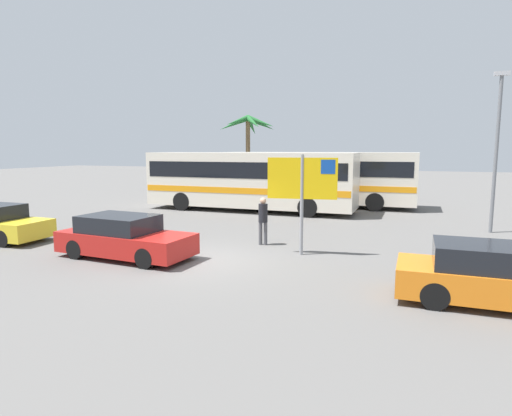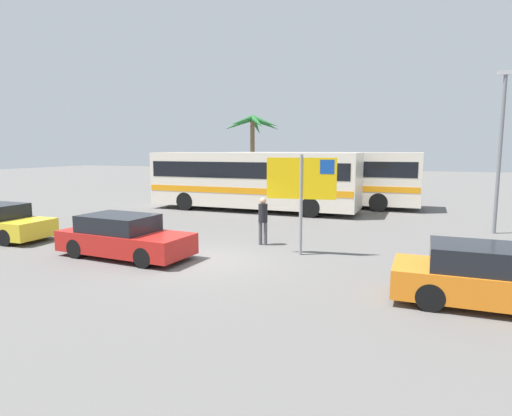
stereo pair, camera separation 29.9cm
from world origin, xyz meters
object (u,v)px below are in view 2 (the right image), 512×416
at_px(car_orange, 494,278).
at_px(car_red, 124,237).
at_px(bus_front_coach, 253,178).
at_px(bus_rear_coach, 320,176).
at_px(ferry_sign, 303,182).
at_px(pedestrian_crossing_lot, 263,217).

relative_size(car_orange, car_red, 0.96).
relative_size(bus_front_coach, bus_rear_coach, 1.00).
bearing_deg(ferry_sign, car_orange, -38.36).
height_order(bus_rear_coach, pedestrian_crossing_lot, bus_rear_coach).
relative_size(bus_front_coach, pedestrian_crossing_lot, 6.80).
bearing_deg(ferry_sign, bus_rear_coach, 92.69).
relative_size(bus_front_coach, car_orange, 2.70).
xyz_separation_m(bus_front_coach, bus_rear_coach, (2.91, 3.43, 0.00)).
bearing_deg(pedestrian_crossing_lot, car_red, -54.27).
relative_size(bus_front_coach, ferry_sign, 3.57).
distance_m(ferry_sign, pedestrian_crossing_lot, 2.31).
height_order(ferry_sign, pedestrian_crossing_lot, ferry_sign).
distance_m(bus_rear_coach, pedestrian_crossing_lot, 11.30).
height_order(car_orange, pedestrian_crossing_lot, pedestrian_crossing_lot).
xyz_separation_m(bus_rear_coach, pedestrian_crossing_lot, (0.61, -11.26, -0.79)).
distance_m(bus_front_coach, pedestrian_crossing_lot, 8.61).
bearing_deg(ferry_sign, car_red, -163.72).
xyz_separation_m(bus_rear_coach, car_red, (-2.85, -14.45, -1.15)).
height_order(bus_front_coach, car_orange, bus_front_coach).
distance_m(bus_rear_coach, car_red, 14.78).
bearing_deg(car_red, bus_rear_coach, 82.83).
distance_m(car_red, pedestrian_crossing_lot, 4.72).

